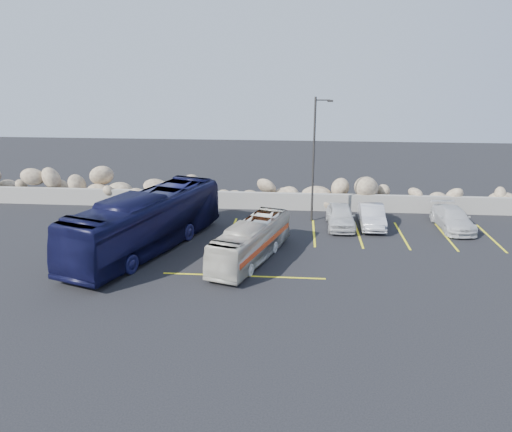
# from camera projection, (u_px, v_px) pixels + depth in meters

# --- Properties ---
(ground) EXTENTS (90.00, 90.00, 0.00)m
(ground) POSITION_uv_depth(u_px,v_px,m) (264.00, 278.00, 24.13)
(ground) COLOR black
(ground) RESTS_ON ground
(seawall) EXTENTS (60.00, 0.40, 1.20)m
(seawall) POSITION_uv_depth(u_px,v_px,m) (276.00, 201.00, 35.38)
(seawall) COLOR gray
(seawall) RESTS_ON ground
(riprap_pile) EXTENTS (54.00, 2.80, 2.60)m
(riprap_pile) POSITION_uv_depth(u_px,v_px,m) (277.00, 187.00, 36.32)
(riprap_pile) COLOR #866F57
(riprap_pile) RESTS_ON ground
(parking_lines) EXTENTS (18.16, 9.36, 0.01)m
(parking_lines) POSITION_uv_depth(u_px,v_px,m) (350.00, 242.00, 29.05)
(parking_lines) COLOR yellow
(parking_lines) RESTS_ON ground
(lamppost) EXTENTS (1.14, 0.18, 8.00)m
(lamppost) POSITION_uv_depth(u_px,v_px,m) (315.00, 156.00, 31.71)
(lamppost) COLOR #33302D
(lamppost) RESTS_ON ground
(vintage_bus) EXTENTS (3.92, 7.63, 2.08)m
(vintage_bus) POSITION_uv_depth(u_px,v_px,m) (251.00, 241.00, 26.12)
(vintage_bus) COLOR beige
(vintage_bus) RESTS_ON ground
(tour_coach) EXTENTS (6.46, 11.92, 3.25)m
(tour_coach) POSITION_uv_depth(u_px,v_px,m) (146.00, 222.00, 27.37)
(tour_coach) COLOR black
(tour_coach) RESTS_ON ground
(car_a) EXTENTS (1.71, 4.22, 1.44)m
(car_a) POSITION_uv_depth(u_px,v_px,m) (341.00, 216.00, 31.53)
(car_a) COLOR silver
(car_a) RESTS_ON ground
(car_b) EXTENTS (1.58, 4.24, 1.38)m
(car_b) POSITION_uv_depth(u_px,v_px,m) (372.00, 216.00, 31.63)
(car_b) COLOR #B9B8BE
(car_b) RESTS_ON ground
(car_c) EXTENTS (2.09, 4.63, 1.32)m
(car_c) POSITION_uv_depth(u_px,v_px,m) (452.00, 218.00, 31.22)
(car_c) COLOR silver
(car_c) RESTS_ON ground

